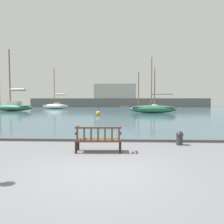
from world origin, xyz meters
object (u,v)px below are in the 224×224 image
(park_bench, at_px, (99,139))
(sailboat_outer_port, at_px, (12,106))
(sailboat_far_port, at_px, (152,108))
(mooring_bollard, at_px, (180,137))
(sailboat_nearest_starboard, at_px, (154,106))
(channel_buoy, at_px, (98,113))
(sailboat_mid_starboard, at_px, (55,106))

(park_bench, relative_size, sailboat_outer_port, 0.15)
(sailboat_far_port, bearing_deg, mooring_bollard, -96.01)
(sailboat_nearest_starboard, xyz_separation_m, sailboat_far_port, (-2.47, -12.79, -0.07))
(sailboat_outer_port, relative_size, channel_buoy, 8.80)
(sailboat_far_port, distance_m, mooring_bollard, 21.43)
(park_bench, xyz_separation_m, mooring_bollard, (3.22, 1.31, -0.15))
(sailboat_outer_port, xyz_separation_m, channel_buoy, (16.76, -10.16, -0.62))
(channel_buoy, bearing_deg, park_bench, -83.59)
(park_bench, distance_m, sailboat_outer_port, 33.70)
(park_bench, height_order, sailboat_mid_starboard, sailboat_mid_starboard)
(mooring_bollard, distance_m, channel_buoy, 17.33)
(sailboat_mid_starboard, height_order, sailboat_far_port, sailboat_mid_starboard)
(sailboat_far_port, height_order, channel_buoy, sailboat_far_port)
(mooring_bollard, height_order, channel_buoy, channel_buoy)
(sailboat_outer_port, distance_m, mooring_bollard, 34.58)
(sailboat_mid_starboard, relative_size, sailboat_far_port, 1.16)
(sailboat_mid_starboard, bearing_deg, sailboat_nearest_starboard, -9.96)
(sailboat_outer_port, height_order, channel_buoy, sailboat_outer_port)
(sailboat_far_port, height_order, mooring_bollard, sailboat_far_port)
(park_bench, distance_m, sailboat_far_port, 23.27)
(park_bench, height_order, channel_buoy, channel_buoy)
(park_bench, height_order, sailboat_far_port, sailboat_far_port)
(sailboat_nearest_starboard, relative_size, mooring_bollard, 15.21)
(sailboat_nearest_starboard, xyz_separation_m, sailboat_outer_port, (-26.70, -7.42, 0.15))
(channel_buoy, bearing_deg, sailboat_far_port, 32.68)
(sailboat_far_port, bearing_deg, sailboat_mid_starboard, 140.11)
(sailboat_outer_port, xyz_separation_m, sailboat_far_port, (24.23, -5.37, -0.22))
(park_bench, xyz_separation_m, channel_buoy, (-2.00, 17.83, -0.11))
(mooring_bollard, bearing_deg, park_bench, -157.87)
(sailboat_nearest_starboard, height_order, sailboat_outer_port, sailboat_outer_port)
(sailboat_mid_starboard, relative_size, mooring_bollard, 16.43)
(park_bench, bearing_deg, mooring_bollard, 22.13)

